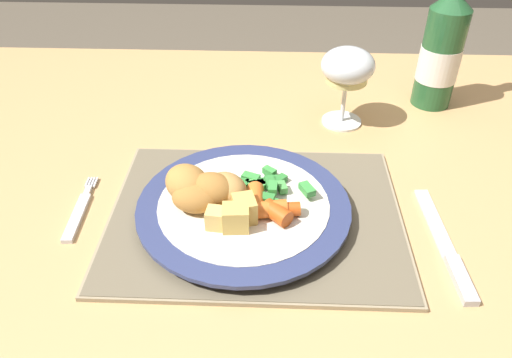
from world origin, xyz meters
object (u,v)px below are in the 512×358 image
(fork, at_px, (79,212))
(bottle, at_px, (442,51))
(dinner_plate, at_px, (244,208))
(wine_glass, at_px, (348,69))
(dining_table, at_px, (259,201))
(table_knife, at_px, (448,251))

(fork, xyz_separation_m, bottle, (0.53, 0.33, 0.10))
(dinner_plate, distance_m, wine_glass, 0.30)
(dining_table, bearing_deg, dinner_plate, -96.07)
(dinner_plate, height_order, fork, dinner_plate)
(table_knife, height_order, wine_glass, wine_glass)
(dinner_plate, bearing_deg, fork, 179.96)
(fork, height_order, bottle, bottle)
(bottle, bearing_deg, table_knife, -100.11)
(table_knife, distance_m, wine_glass, 0.33)
(fork, xyz_separation_m, table_knife, (0.47, -0.05, 0.00))
(fork, bearing_deg, dinner_plate, -0.04)
(table_knife, distance_m, bottle, 0.40)
(fork, bearing_deg, dining_table, 31.05)
(wine_glass, xyz_separation_m, bottle, (0.17, 0.08, 0.00))
(bottle, bearing_deg, fork, -148.61)
(dining_table, distance_m, table_knife, 0.32)
(table_knife, xyz_separation_m, bottle, (0.07, 0.38, 0.10))
(dinner_plate, relative_size, table_knife, 1.38)
(dining_table, xyz_separation_m, bottle, (0.30, 0.19, 0.19))
(fork, relative_size, bottle, 0.51)
(dining_table, bearing_deg, bottle, 31.66)
(dinner_plate, distance_m, bottle, 0.46)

